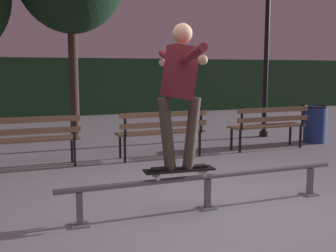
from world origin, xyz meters
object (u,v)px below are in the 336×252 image
(park_bench_leftmost, at_px, (28,136))
(park_bench_left_center, at_px, (162,128))
(skateboard, at_px, (179,170))
(skateboarder, at_px, (180,84))
(lamp_post_right, at_px, (267,29))
(trash_can, at_px, (315,123))
(grind_rail, at_px, (208,182))
(park_bench_right_center, at_px, (269,123))

(park_bench_leftmost, xyz_separation_m, park_bench_left_center, (2.25, 0.00, 0.00))
(skateboard, distance_m, park_bench_left_center, 2.77)
(skateboarder, bearing_deg, lamp_post_right, 46.51)
(skateboard, relative_size, trash_can, 0.99)
(grind_rail, xyz_separation_m, lamp_post_right, (3.50, 4.05, 2.18))
(park_bench_left_center, xyz_separation_m, trash_can, (3.66, 0.33, -0.12))
(grind_rail, xyz_separation_m, skateboard, (-0.35, 0.00, 0.17))
(park_bench_left_center, height_order, lamp_post_right, lamp_post_right)
(park_bench_leftmost, relative_size, park_bench_left_center, 1.00)
(skateboard, relative_size, park_bench_right_center, 0.49)
(skateboarder, distance_m, trash_can, 5.44)
(park_bench_right_center, height_order, trash_can, park_bench_right_center)
(skateboard, distance_m, lamp_post_right, 5.93)
(skateboarder, xyz_separation_m, park_bench_right_center, (3.02, 2.66, -0.87))
(park_bench_left_center, bearing_deg, park_bench_leftmost, 180.00)
(skateboarder, xyz_separation_m, lamp_post_right, (3.84, 4.05, 1.07))
(park_bench_leftmost, distance_m, trash_can, 5.91)
(grind_rail, xyz_separation_m, park_bench_leftmost, (-1.82, 2.66, 0.23))
(trash_can, bearing_deg, grind_rail, -143.70)
(park_bench_right_center, bearing_deg, park_bench_leftmost, 180.00)
(lamp_post_right, relative_size, trash_can, 4.88)
(lamp_post_right, xyz_separation_m, trash_can, (0.58, -1.05, -2.07))
(skateboard, bearing_deg, park_bench_left_center, 73.83)
(skateboard, height_order, park_bench_right_center, park_bench_right_center)
(skateboarder, relative_size, lamp_post_right, 0.40)
(skateboarder, relative_size, trash_can, 1.95)
(park_bench_left_center, bearing_deg, skateboard, -106.17)
(grind_rail, bearing_deg, skateboard, 180.00)
(grind_rail, bearing_deg, park_bench_leftmost, 124.37)
(park_bench_leftmost, relative_size, trash_can, 2.00)
(skateboard, xyz_separation_m, park_bench_left_center, (0.77, 2.66, 0.06))
(park_bench_leftmost, height_order, park_bench_right_center, same)
(park_bench_leftmost, distance_m, lamp_post_right, 5.83)
(skateboard, bearing_deg, park_bench_right_center, 41.43)
(park_bench_left_center, bearing_deg, park_bench_right_center, 0.00)
(skateboard, relative_size, park_bench_leftmost, 0.49)
(grind_rail, relative_size, park_bench_right_center, 2.10)
(park_bench_right_center, xyz_separation_m, trash_can, (1.41, 0.33, -0.12))
(skateboard, height_order, park_bench_left_center, park_bench_left_center)
(lamp_post_right, height_order, trash_can, lamp_post_right)
(skateboard, bearing_deg, skateboarder, -4.20)
(grind_rail, relative_size, park_bench_leftmost, 2.10)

